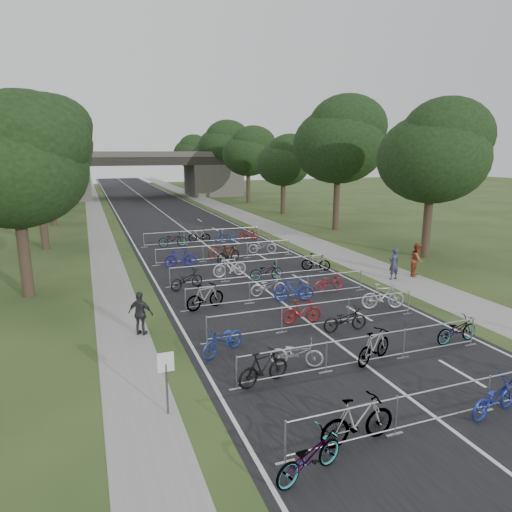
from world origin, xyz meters
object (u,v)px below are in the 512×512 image
Objects in this scene: bike_0 at (309,457)px; pedestrian_b at (417,260)px; overpass_bridge at (141,175)px; bike_2 at (494,398)px; bike_1 at (358,420)px; pedestrian_c at (141,314)px; park_sign at (166,372)px; pedestrian_a at (394,264)px.

pedestrian_b reaches higher than bike_0.
overpass_bridge is 65.26m from bike_2.
overpass_bridge reaches higher than pedestrian_b.
pedestrian_c reaches higher than bike_1.
park_sign is 0.95× the size of bike_0.
overpass_bridge is 15.95× the size of bike_2.
park_sign is 18.48m from pedestrian_b.
bike_2 is at bearing -103.43° from bike_0.
park_sign is 1.01× the size of pedestrian_a.
bike_1 reaches higher than bike_0.
bike_0 is (-4.30, -65.60, -3.03)m from overpass_bridge.
pedestrian_c is (-16.00, -3.29, -0.09)m from pedestrian_b.
park_sign is 16.97m from pedestrian_a.
park_sign is at bearing 171.72° from pedestrian_b.
bike_2 is at bearing -20.73° from park_sign.
bike_0 is at bearing 42.26° from pedestrian_a.
bike_1 is (4.17, -2.94, -0.64)m from park_sign.
pedestrian_b is at bearing -80.11° from overpass_bridge.
pedestrian_a is at bearing -36.90° from bike_2.
bike_1 is at bearing 45.10° from pedestrian_a.
pedestrian_a is 0.94× the size of pedestrian_b.
overpass_bridge reaches higher than bike_0.
pedestrian_b is at bearing -134.71° from pedestrian_c.
bike_1 is (-2.63, -64.94, -2.91)m from overpass_bridge.
park_sign is at bearing 27.65° from pedestrian_a.
park_sign is 0.94× the size of bike_2.
park_sign is 1.04× the size of pedestrian_c.
pedestrian_b is at bearing 179.04° from pedestrian_a.
overpass_bridge reaches higher than bike_2.
overpass_bridge is 65.81m from bike_0.
pedestrian_b is (16.00, 9.24, -0.30)m from park_sign.
pedestrian_c is (-6.80, -56.05, -2.66)m from overpass_bridge.
pedestrian_b reaches higher than pedestrian_a.
pedestrian_b is at bearing -45.37° from bike_1.
pedestrian_b is (13.50, 12.84, 0.46)m from bike_0.
pedestrian_b reaches higher than bike_2.
bike_1 reaches higher than bike_2.
overpass_bridge is 16.99× the size of park_sign.
bike_2 is 14.57m from pedestrian_b.
park_sign is 0.87× the size of bike_1.
park_sign reaches higher than bike_2.
pedestrian_c is at bearing -96.92° from overpass_bridge.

